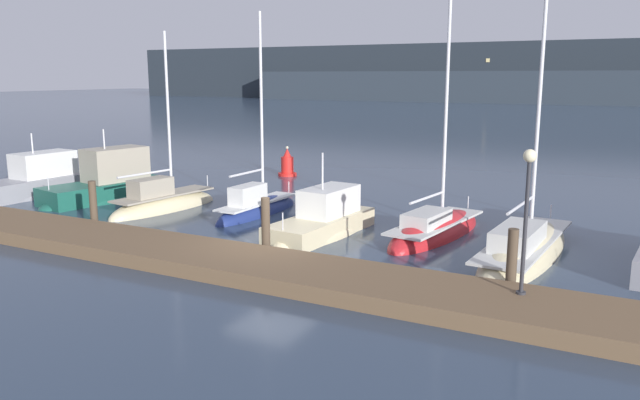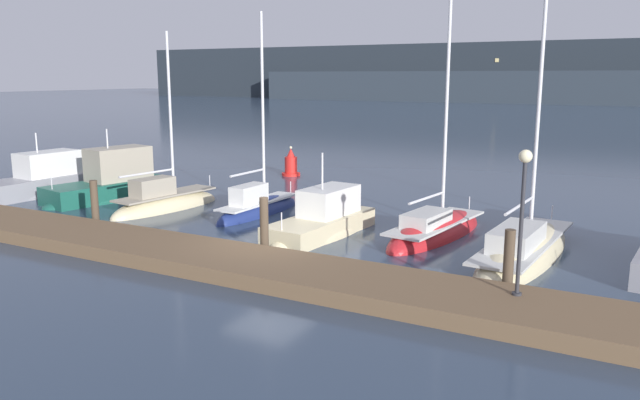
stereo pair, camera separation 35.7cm
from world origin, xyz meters
name	(u,v)px [view 2 (the right image)]	position (x,y,z in m)	size (l,w,h in m)	color
ground_plane	(269,254)	(0.00, 0.00, 0.00)	(400.00, 400.00, 0.00)	#2D3D51
dock	(234,262)	(0.00, -1.90, 0.23)	(39.77, 2.80, 0.45)	brown
mooring_pile_1	(95,205)	(-7.72, -0.25, 0.94)	(0.28, 0.28, 1.87)	#4C3D2D
mooring_pile_2	(264,227)	(0.00, -0.25, 0.97)	(0.28, 0.28, 1.94)	#4C3D2D
mooring_pile_3	(509,263)	(7.72, -0.25, 0.90)	(0.28, 0.28, 1.81)	#4C3D2D
motorboat_berth_1	(40,188)	(-15.63, 3.35, 0.35)	(2.62, 6.63, 3.74)	gray
motorboat_berth_2	(111,189)	(-11.80, 4.31, 0.48)	(3.52, 6.78, 3.85)	#195647
sailboat_berth_3	(165,206)	(-7.82, 3.68, 0.15)	(2.23, 5.91, 8.32)	beige
sailboat_berth_4	(258,210)	(-3.74, 4.85, 0.16)	(1.40, 5.53, 8.98)	navy
motorboat_berth_5	(322,228)	(0.29, 3.10, 0.25)	(2.40, 5.79, 3.71)	beige
sailboat_berth_6	(435,233)	(4.04, 4.88, 0.10)	(2.63, 6.65, 10.46)	red
sailboat_berth_7	(523,255)	(7.42, 3.55, 0.11)	(2.48, 8.40, 12.85)	beige
channel_buoy	(291,165)	(-7.88, 14.38, 0.62)	(1.08, 1.08, 1.73)	red
dock_lamppost	(523,198)	(8.18, -1.37, 2.89)	(0.32, 0.32, 3.60)	#2D2D33
hillside_backdrop	(604,74)	(-0.75, 130.35, 6.00)	(240.00, 23.00, 13.02)	#232B33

